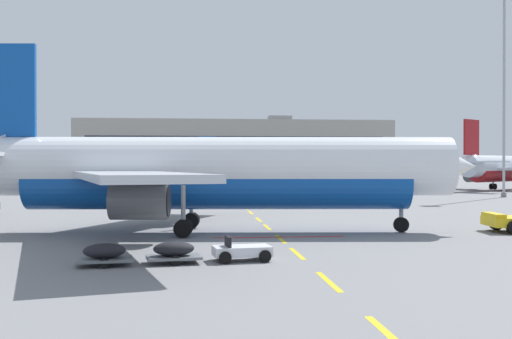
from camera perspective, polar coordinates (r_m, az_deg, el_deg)
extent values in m
plane|color=slate|center=(61.08, 20.69, -3.72)|extent=(400.00, 400.00, 0.00)
cube|color=yellow|center=(16.55, 12.40, -14.92)|extent=(0.24, 4.00, 0.01)
cube|color=yellow|center=(23.43, 6.80, -10.35)|extent=(0.24, 4.00, 0.01)
cube|color=yellow|center=(30.48, 3.85, -7.83)|extent=(0.24, 4.00, 0.01)
cube|color=yellow|center=(36.24, 2.33, -6.52)|extent=(0.24, 4.00, 0.01)
cube|color=yellow|center=(43.16, 1.05, -5.40)|extent=(0.24, 4.00, 0.01)
cube|color=yellow|center=(49.14, 0.24, -4.69)|extent=(0.24, 4.00, 0.01)
cube|color=yellow|center=(56.36, -0.50, -4.03)|extent=(0.24, 4.00, 0.01)
cube|color=yellow|center=(61.88, -0.96, -3.64)|extent=(0.24, 4.00, 0.01)
cube|color=yellow|center=(68.36, -1.39, -3.25)|extent=(0.24, 4.00, 0.01)
cube|color=yellow|center=(73.87, -1.70, -2.98)|extent=(0.24, 4.00, 0.01)
cube|color=yellow|center=(81.02, -2.04, -2.68)|extent=(0.24, 4.00, 0.01)
cube|color=yellow|center=(87.53, -2.30, -2.45)|extent=(0.24, 4.00, 0.01)
cube|color=yellow|center=(94.33, -2.53, -2.24)|extent=(0.24, 4.00, 0.01)
cube|color=yellow|center=(100.45, -2.72, -2.08)|extent=(0.24, 4.00, 0.01)
cube|color=#B21414|center=(37.24, 2.11, -6.33)|extent=(8.00, 0.40, 0.01)
cylinder|color=white|center=(39.59, -3.53, 0.30)|extent=(30.31, 6.34, 3.80)
cylinder|color=#0F479E|center=(39.60, -3.53, -1.21)|extent=(24.71, 5.56, 3.50)
cone|color=white|center=(41.64, 17.63, 0.29)|extent=(3.80, 4.01, 3.72)
cube|color=#192333|center=(41.33, 16.25, 1.21)|extent=(1.84, 2.98, 0.60)
cube|color=#0F479E|center=(42.92, -22.69, 6.84)|extent=(4.41, 0.73, 6.00)
cube|color=white|center=(45.88, -21.99, 1.24)|extent=(3.73, 6.65, 0.24)
cube|color=#B7BCC6|center=(48.41, -7.73, -0.24)|extent=(11.34, 17.48, 0.36)
cube|color=#B7BCC6|center=(31.61, -11.53, -0.59)|extent=(8.88, 17.66, 0.36)
cylinder|color=#4C4F54|center=(45.49, -8.38, -2.11)|extent=(3.37, 2.36, 2.10)
cylinder|color=black|center=(45.31, -6.38, -2.12)|extent=(0.27, 1.79, 1.79)
cylinder|color=#4C4F54|center=(34.64, -10.83, -2.91)|extent=(3.37, 2.36, 2.10)
cylinder|color=black|center=(34.39, -8.20, -2.93)|extent=(0.27, 1.79, 1.79)
cylinder|color=gray|center=(40.84, 13.41, -3.18)|extent=(0.28, 0.28, 2.67)
cylinder|color=black|center=(40.95, 13.41, -5.04)|extent=(1.01, 0.36, 0.99)
cylinder|color=gray|center=(42.40, -6.06, -3.00)|extent=(0.28, 0.28, 2.61)
cylinder|color=black|center=(42.85, -6.01, -4.71)|extent=(1.13, 0.44, 1.10)
cylinder|color=black|center=(42.15, -6.10, -4.80)|extent=(1.13, 0.44, 1.10)
cylinder|color=gray|center=(37.24, -6.81, -3.47)|extent=(0.28, 0.28, 2.61)
cylinder|color=black|center=(37.69, -6.75, -5.42)|extent=(1.13, 0.44, 1.10)
cylinder|color=black|center=(37.00, -6.87, -5.52)|extent=(1.13, 0.44, 1.10)
cube|color=yellow|center=(42.78, 21.33, -3.98)|extent=(0.92, 2.57, 0.24)
cylinder|color=black|center=(44.39, 21.52, -4.69)|extent=(0.93, 0.48, 0.90)
cylinder|color=silver|center=(105.21, -10.07, -0.16)|extent=(23.05, 10.36, 2.95)
cylinder|color=#0F479E|center=(105.22, -10.07, -0.60)|extent=(18.86, 8.73, 2.71)
cone|color=silver|center=(102.93, -16.38, -0.18)|extent=(3.51, 3.61, 2.89)
cone|color=silver|center=(108.88, -3.83, 0.06)|extent=(3.90, 3.43, 2.51)
cube|color=#192333|center=(103.04, -15.93, 0.11)|extent=(1.89, 2.49, 0.47)
cube|color=#0F479E|center=(108.45, -4.50, 1.87)|extent=(3.32, 1.37, 4.66)
cube|color=silver|center=(106.27, -3.77, 0.17)|extent=(3.96, 5.50, 0.19)
cube|color=silver|center=(110.93, -4.67, 0.18)|extent=(3.96, 5.50, 0.19)
cube|color=#B7BCC6|center=(99.70, -7.41, -0.40)|extent=(3.81, 13.21, 0.28)
cube|color=#B7BCC6|center=(112.37, -9.38, -0.31)|extent=(11.09, 12.67, 0.28)
cylinder|color=#4C4F54|center=(101.98, -7.73, -1.01)|extent=(2.88, 2.35, 1.63)
cylinder|color=black|center=(101.63, -8.40, -1.02)|extent=(0.54, 1.34, 1.38)
cylinder|color=#4C4F54|center=(110.18, -9.01, -0.91)|extent=(2.88, 2.35, 1.63)
cylinder|color=black|center=(109.85, -9.63, -0.91)|extent=(0.54, 1.34, 1.38)
cylinder|color=gray|center=(103.34, -15.03, -1.24)|extent=(0.22, 0.22, 2.07)
cylinder|color=black|center=(103.37, -15.03, -1.81)|extent=(0.80, 0.45, 0.77)
cylinder|color=gray|center=(103.69, -8.96, -1.21)|extent=(0.22, 0.22, 2.03)
cylinder|color=black|center=(103.47, -8.92, -1.78)|extent=(0.90, 0.53, 0.85)
cylinder|color=black|center=(103.99, -9.00, -1.77)|extent=(0.90, 0.53, 0.85)
cylinder|color=gray|center=(107.58, -9.53, -1.15)|extent=(0.22, 0.22, 2.03)
cylinder|color=black|center=(107.35, -9.50, -1.70)|extent=(0.90, 0.53, 0.85)
cylinder|color=black|center=(107.88, -9.57, -1.69)|extent=(0.90, 0.53, 0.85)
cylinder|color=silver|center=(118.21, 22.80, 0.29)|extent=(26.15, 19.73, 3.70)
cylinder|color=maroon|center=(118.22, 22.80, -0.20)|extent=(21.51, 16.38, 3.40)
cone|color=silver|center=(104.78, 19.01, 0.54)|extent=(5.15, 4.91, 3.14)
cube|color=maroon|center=(106.34, 19.48, 2.86)|extent=(3.71, 2.73, 5.83)
cube|color=silver|center=(107.27, 17.86, 0.69)|extent=(6.11, 6.89, 0.23)
cube|color=silver|center=(104.12, 20.77, 0.69)|extent=(6.11, 6.89, 0.23)
cube|color=#B7BCC6|center=(118.85, 18.40, 0.08)|extent=(8.91, 17.18, 0.35)
cylinder|color=#4C4F54|center=(117.25, 19.58, -0.62)|extent=(3.72, 3.45, 2.04)
cylinder|color=black|center=(118.60, 19.96, -0.61)|extent=(1.09, 1.49, 1.74)
cylinder|color=gray|center=(117.69, 21.27, -0.86)|extent=(0.27, 0.27, 2.54)
cylinder|color=black|center=(117.89, 21.12, -1.48)|extent=(1.07, 0.89, 1.07)
cylinder|color=black|center=(117.56, 21.41, -1.49)|extent=(1.07, 0.89, 1.07)
cube|color=silver|center=(28.07, -1.32, -7.61)|extent=(2.77, 1.74, 0.44)
cube|color=black|center=(27.89, -2.64, -6.83)|extent=(0.27, 1.13, 0.56)
cylinder|color=black|center=(28.97, 0.16, -7.71)|extent=(0.58, 0.25, 0.56)
cylinder|color=black|center=(27.63, 0.85, -8.11)|extent=(0.58, 0.25, 0.56)
cylinder|color=black|center=(28.61, -3.42, -7.82)|extent=(0.58, 0.25, 0.56)
cylinder|color=black|center=(27.25, -2.91, -8.24)|extent=(0.58, 0.25, 0.56)
cube|color=slate|center=(27.63, -7.69, -8.12)|extent=(2.58, 1.81, 0.12)
ellipsoid|color=black|center=(27.58, -7.69, -7.34)|extent=(1.97, 1.44, 0.64)
cylinder|color=black|center=(28.30, -7.82, -8.04)|extent=(0.45, 0.20, 0.44)
cylinder|color=black|center=(26.97, -7.55, -8.45)|extent=(0.45, 0.20, 0.44)
cube|color=slate|center=(27.50, -13.98, -8.17)|extent=(2.58, 1.81, 0.12)
ellipsoid|color=black|center=(27.45, -13.99, -7.38)|extent=(1.97, 1.44, 0.64)
cylinder|color=black|center=(28.18, -13.97, -8.08)|extent=(0.45, 0.20, 0.44)
cylinder|color=black|center=(26.84, -14.00, -8.51)|extent=(0.45, 0.20, 0.44)
cylinder|color=slate|center=(89.68, 22.14, -2.22)|extent=(0.70, 0.70, 0.60)
cylinder|color=#9EA0A5|center=(90.11, 22.16, 6.55)|extent=(0.36, 0.36, 28.10)
cube|color=#9E998E|center=(160.94, -2.02, 1.66)|extent=(79.99, 21.33, 15.77)
cube|color=#192333|center=(150.26, -1.77, 2.05)|extent=(73.59, 0.12, 5.68)
cube|color=gray|center=(162.54, 2.22, 4.72)|extent=(6.00, 5.00, 1.60)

